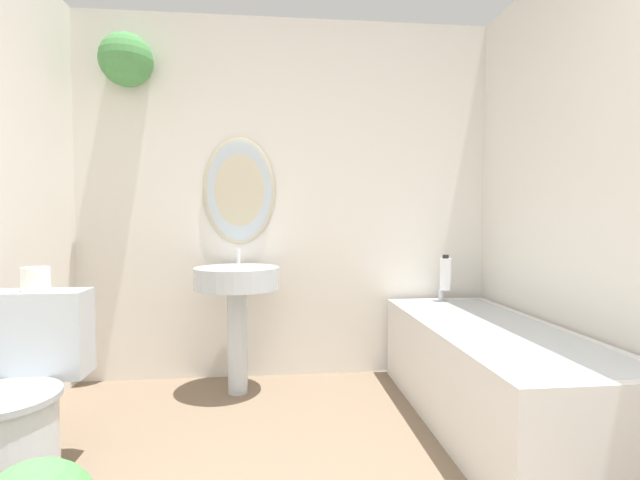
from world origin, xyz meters
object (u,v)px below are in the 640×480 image
at_px(toilet, 14,410).
at_px(shampoo_bottle, 445,273).
at_px(pedestal_sink, 237,291).
at_px(bathtub, 493,373).
at_px(toilet_paper_roll, 36,279).

distance_m(toilet, shampoo_bottle, 2.43).
height_order(pedestal_sink, shampoo_bottle, pedestal_sink).
bearing_deg(pedestal_sink, bathtub, -24.10).
relative_size(toilet, bathtub, 0.45).
relative_size(toilet, pedestal_sink, 0.87).
relative_size(bathtub, shampoo_bottle, 7.26).
relative_size(pedestal_sink, shampoo_bottle, 3.75).
bearing_deg(toilet_paper_roll, pedestal_sink, 44.30).
distance_m(toilet, toilet_paper_roll, 0.52).
height_order(bathtub, shampoo_bottle, shampoo_bottle).
relative_size(toilet, toilet_paper_roll, 6.91).
xyz_separation_m(shampoo_bottle, toilet_paper_roll, (-2.14, -0.88, 0.11)).
bearing_deg(bathtub, toilet, -170.40).
bearing_deg(shampoo_bottle, pedestal_sink, -175.08).
distance_m(pedestal_sink, toilet_paper_roll, 1.11).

